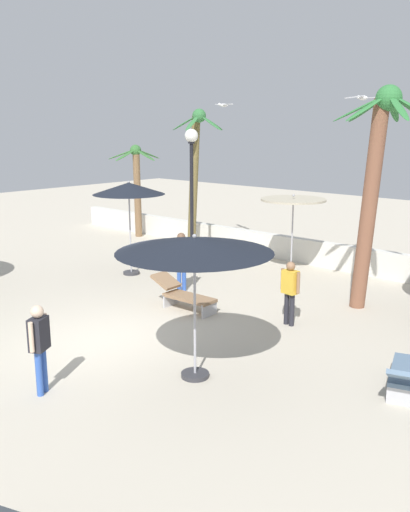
% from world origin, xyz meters
% --- Properties ---
extents(ground_plane, '(56.00, 56.00, 0.00)m').
position_xyz_m(ground_plane, '(0.00, 0.00, 0.00)').
color(ground_plane, beige).
extents(boundary_wall, '(25.20, 0.30, 0.84)m').
position_xyz_m(boundary_wall, '(0.00, 9.17, 0.42)').
color(boundary_wall, silver).
rests_on(boundary_wall, ground_plane).
extents(patio_umbrella_1, '(2.23, 2.23, 2.96)m').
position_xyz_m(patio_umbrella_1, '(-4.06, 4.21, 2.69)').
color(patio_umbrella_1, '#333338').
rests_on(patio_umbrella_1, ground_plane).
extents(patio_umbrella_3, '(2.00, 2.00, 2.56)m').
position_xyz_m(patio_umbrella_3, '(-0.22, 7.52, 2.19)').
color(patio_umbrella_3, '#333338').
rests_on(patio_umbrella_3, ground_plane).
extents(patio_umbrella_4, '(2.84, 2.84, 2.73)m').
position_xyz_m(patio_umbrella_4, '(2.52, 0.13, 2.51)').
color(patio_umbrella_4, '#333338').
rests_on(patio_umbrella_4, ground_plane).
extents(palm_tree_0, '(1.99, 2.04, 5.23)m').
position_xyz_m(palm_tree_0, '(-5.16, 8.39, 3.16)').
color(palm_tree_0, brown).
rests_on(palm_tree_0, ground_plane).
extents(palm_tree_1, '(2.30, 2.44, 3.86)m').
position_xyz_m(palm_tree_1, '(-8.63, 8.52, 2.45)').
color(palm_tree_1, brown).
rests_on(palm_tree_1, ground_plane).
extents(palm_tree_2, '(2.52, 2.48, 5.55)m').
position_xyz_m(palm_tree_2, '(3.07, 6.00, 3.40)').
color(palm_tree_2, brown).
rests_on(palm_tree_2, ground_plane).
extents(lamp_post_2, '(0.44, 0.44, 4.52)m').
position_xyz_m(lamp_post_2, '(-3.52, 6.46, 3.07)').
color(lamp_post_2, black).
rests_on(lamp_post_2, ground_plane).
extents(lounge_chair_1, '(1.10, 1.94, 0.83)m').
position_xyz_m(lounge_chair_1, '(5.74, 2.06, 0.40)').
color(lounge_chair_1, '#B7B7BC').
rests_on(lounge_chair_1, ground_plane).
extents(lounge_chair_2, '(1.86, 0.61, 0.82)m').
position_xyz_m(lounge_chair_2, '(-0.41, 2.83, 0.40)').
color(lounge_chair_2, '#B7B7BC').
rests_on(lounge_chair_2, ground_plane).
extents(guest_0, '(0.56, 0.28, 1.54)m').
position_xyz_m(guest_0, '(2.27, 3.66, 0.93)').
color(guest_0, '#26262D').
rests_on(guest_0, ground_plane).
extents(guest_1, '(0.33, 0.54, 1.70)m').
position_xyz_m(guest_1, '(-1.53, 3.92, 1.03)').
color(guest_1, '#3359B2').
rests_on(guest_1, ground_plane).
extents(guest_2, '(0.38, 0.50, 1.63)m').
position_xyz_m(guest_2, '(0.97, -2.14, 0.98)').
color(guest_2, '#3359B2').
rests_on(guest_2, ground_plane).
extents(seagull_0, '(0.49, 1.29, 0.14)m').
position_xyz_m(seagull_0, '(1.61, 8.03, 5.37)').
color(seagull_0, white).
extents(seagull_1, '(1.19, 0.67, 0.14)m').
position_xyz_m(seagull_1, '(-4.13, 8.80, 5.34)').
color(seagull_1, white).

